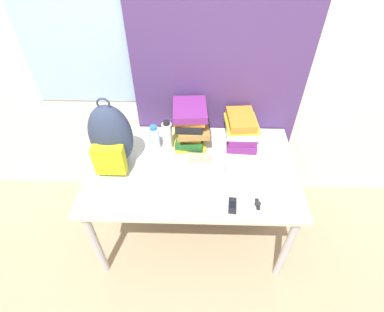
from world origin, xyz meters
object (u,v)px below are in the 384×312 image
object	(u,v)px
cell_phone	(232,205)
sunglasses_case	(199,158)
water_bottle	(154,138)
sunscreen_bottle	(221,167)
backpack	(111,138)
book_stack_center	(241,130)
sports_bottle	(167,136)
book_stack_left	(190,124)
wristwatch	(258,204)

from	to	relation	value
cell_phone	sunglasses_case	xyz separation A→B (m)	(-0.19, 0.37, 0.01)
water_bottle	sunscreen_bottle	world-z (taller)	water_bottle
backpack	sunglasses_case	size ratio (longest dim) A/B	3.19
backpack	book_stack_center	bearing A→B (deg)	15.77
sports_bottle	water_bottle	bearing A→B (deg)	-173.79
book_stack_center	cell_phone	world-z (taller)	book_stack_center
book_stack_left	sunscreen_bottle	bearing A→B (deg)	-58.69
book_stack_left	sunglasses_case	size ratio (longest dim) A/B	1.90
book_stack_left	wristwatch	size ratio (longest dim) A/B	3.55
sunscreen_bottle	sunglasses_case	distance (m)	0.19
water_bottle	wristwatch	xyz separation A→B (m)	(0.64, -0.46, -0.08)
sunscreen_bottle	wristwatch	size ratio (longest dim) A/B	1.93
book_stack_center	sports_bottle	world-z (taller)	sports_bottle
sunglasses_case	wristwatch	world-z (taller)	sunglasses_case
book_stack_left	book_stack_center	distance (m)	0.35
sports_bottle	sunscreen_bottle	distance (m)	0.42
book_stack_left	sunscreen_bottle	size ratio (longest dim) A/B	1.84
backpack	book_stack_left	distance (m)	0.53
sports_bottle	sunscreen_bottle	bearing A→B (deg)	-35.21
sunscreen_bottle	sunglasses_case	world-z (taller)	sunscreen_bottle
water_bottle	wristwatch	bearing A→B (deg)	-35.76
backpack	sports_bottle	bearing A→B (deg)	25.25
book_stack_left	cell_phone	distance (m)	0.63
sunscreen_bottle	wristwatch	xyz separation A→B (m)	(0.21, -0.23, -0.07)
cell_phone	wristwatch	xyz separation A→B (m)	(0.15, 0.02, -0.00)
book_stack_center	wristwatch	size ratio (longest dim) A/B	3.53
book_stack_center	sunglasses_case	world-z (taller)	book_stack_center
sports_bottle	wristwatch	world-z (taller)	sports_bottle
book_stack_center	cell_phone	xyz separation A→B (m)	(-0.09, -0.56, -0.09)
sunscreen_bottle	sunglasses_case	bearing A→B (deg)	135.08
cell_phone	sunglasses_case	size ratio (longest dim) A/B	0.73
water_bottle	sunscreen_bottle	xyz separation A→B (m)	(0.43, -0.23, -0.02)
book_stack_center	water_bottle	bearing A→B (deg)	-171.39
cell_phone	sports_bottle	bearing A→B (deg)	129.89
sunscreen_bottle	sports_bottle	bearing A→B (deg)	144.79
cell_phone	water_bottle	bearing A→B (deg)	135.96
book_stack_center	backpack	bearing A→B (deg)	-164.23
backpack	book_stack_left	world-z (taller)	backpack
sunscreen_bottle	backpack	bearing A→B (deg)	172.25
book_stack_left	water_bottle	bearing A→B (deg)	-160.70
book_stack_left	sports_bottle	distance (m)	0.17
book_stack_left	sports_bottle	size ratio (longest dim) A/B	1.30
book_stack_center	water_bottle	world-z (taller)	book_stack_center
backpack	sunglasses_case	world-z (taller)	backpack
book_stack_left	wristwatch	xyz separation A→B (m)	(0.40, -0.54, -0.14)
water_bottle	sports_bottle	distance (m)	0.09
backpack	cell_phone	distance (m)	0.83
book_stack_center	sports_bottle	size ratio (longest dim) A/B	1.29
book_stack_center	sunscreen_bottle	size ratio (longest dim) A/B	1.83
wristwatch	sunglasses_case	bearing A→B (deg)	133.46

